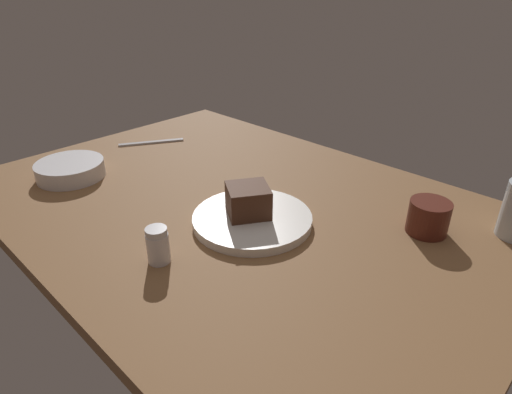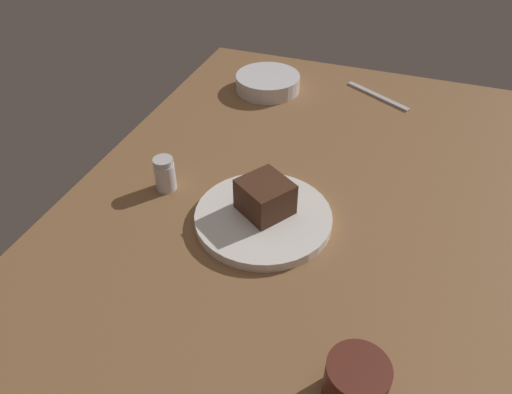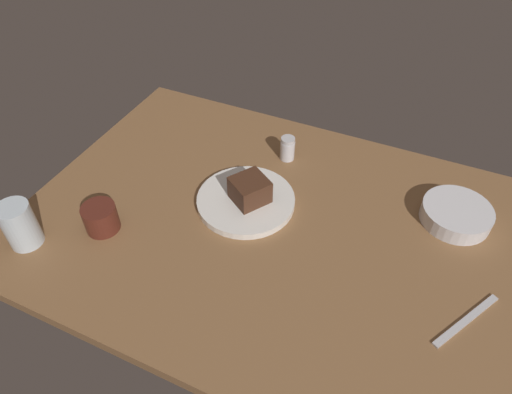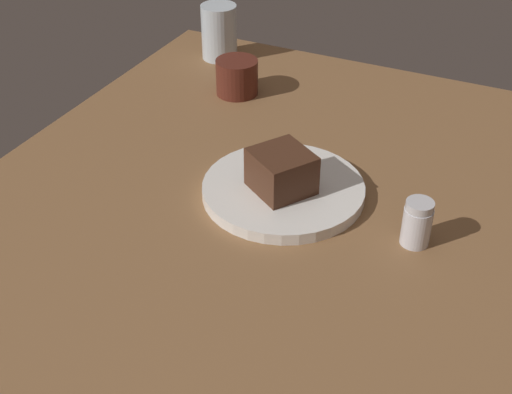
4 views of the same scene
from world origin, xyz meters
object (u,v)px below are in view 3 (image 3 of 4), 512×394
(dessert_plate, at_px, (246,200))
(butter_knife, at_px, (466,320))
(salt_shaker, at_px, (287,148))
(water_glass, at_px, (20,225))
(coffee_cup, at_px, (101,218))
(side_bowl, at_px, (456,214))
(chocolate_cake_slice, at_px, (250,190))

(dessert_plate, height_order, butter_knife, dessert_plate)
(salt_shaker, xyz_separation_m, water_glass, (-0.43, -0.53, 0.02))
(dessert_plate, distance_m, coffee_cup, 0.35)
(side_bowl, relative_size, coffee_cup, 2.07)
(salt_shaker, distance_m, coffee_cup, 0.52)
(side_bowl, xyz_separation_m, coffee_cup, (-0.75, -0.37, 0.01))
(dessert_plate, xyz_separation_m, salt_shaker, (0.03, 0.21, 0.02))
(chocolate_cake_slice, bearing_deg, side_bowl, 18.23)
(dessert_plate, height_order, side_bowl, side_bowl)
(chocolate_cake_slice, distance_m, water_glass, 0.53)
(salt_shaker, relative_size, water_glass, 0.61)
(dessert_plate, height_order, water_glass, water_glass)
(chocolate_cake_slice, bearing_deg, water_glass, -142.06)
(dessert_plate, distance_m, side_bowl, 0.51)
(side_bowl, bearing_deg, chocolate_cake_slice, -161.77)
(salt_shaker, xyz_separation_m, butter_knife, (0.51, -0.33, -0.03))
(water_glass, relative_size, side_bowl, 0.68)
(coffee_cup, bearing_deg, chocolate_cake_slice, 37.39)
(water_glass, xyz_separation_m, butter_knife, (0.94, 0.20, -0.05))
(coffee_cup, xyz_separation_m, butter_knife, (0.81, 0.10, -0.03))
(water_glass, height_order, coffee_cup, water_glass)
(coffee_cup, height_order, butter_knife, coffee_cup)
(dessert_plate, xyz_separation_m, coffee_cup, (-0.27, -0.21, 0.02))
(dessert_plate, distance_m, chocolate_cake_slice, 0.04)
(water_glass, height_order, side_bowl, water_glass)
(dessert_plate, xyz_separation_m, side_bowl, (0.48, 0.16, 0.01))
(chocolate_cake_slice, height_order, side_bowl, chocolate_cake_slice)
(coffee_cup, bearing_deg, salt_shaker, 54.78)
(salt_shaker, bearing_deg, coffee_cup, -125.22)
(butter_knife, bearing_deg, coffee_cup, -52.68)
(dessert_plate, relative_size, side_bowl, 1.49)
(coffee_cup, bearing_deg, dessert_plate, 38.36)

